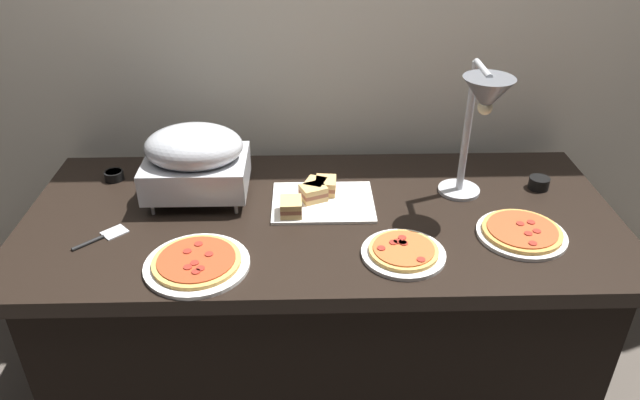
# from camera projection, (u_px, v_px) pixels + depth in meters

# --- Properties ---
(ground_plane) EXTENTS (8.00, 8.00, 0.00)m
(ground_plane) POSITION_uv_depth(u_px,v_px,m) (321.00, 379.00, 2.30)
(ground_plane) COLOR #4C443D
(back_wall) EXTENTS (4.40, 0.04, 2.40)m
(back_wall) POSITION_uv_depth(u_px,v_px,m) (317.00, 34.00, 2.11)
(back_wall) COLOR beige
(back_wall) RESTS_ON ground_plane
(buffet_table) EXTENTS (1.90, 0.84, 0.76)m
(buffet_table) POSITION_uv_depth(u_px,v_px,m) (321.00, 303.00, 2.10)
(buffet_table) COLOR black
(buffet_table) RESTS_ON ground_plane
(chafing_dish) EXTENTS (0.33, 0.26, 0.26)m
(chafing_dish) POSITION_uv_depth(u_px,v_px,m) (195.00, 159.00, 1.92)
(chafing_dish) COLOR #B7BABF
(chafing_dish) RESTS_ON buffet_table
(heat_lamp) EXTENTS (0.15, 0.29, 0.46)m
(heat_lamp) POSITION_uv_depth(u_px,v_px,m) (482.00, 107.00, 1.74)
(heat_lamp) COLOR #B7BABF
(heat_lamp) RESTS_ON buffet_table
(pizza_plate_front) EXTENTS (0.24, 0.24, 0.03)m
(pizza_plate_front) POSITION_uv_depth(u_px,v_px,m) (403.00, 252.00, 1.71)
(pizza_plate_front) COLOR white
(pizza_plate_front) RESTS_ON buffet_table
(pizza_plate_center) EXTENTS (0.27, 0.27, 0.03)m
(pizza_plate_center) POSITION_uv_depth(u_px,v_px,m) (522.00, 233.00, 1.79)
(pizza_plate_center) COLOR white
(pizza_plate_center) RESTS_ON buffet_table
(pizza_plate_raised_stand) EXTENTS (0.30, 0.30, 0.03)m
(pizza_plate_raised_stand) POSITION_uv_depth(u_px,v_px,m) (197.00, 263.00, 1.66)
(pizza_plate_raised_stand) COLOR white
(pizza_plate_raised_stand) RESTS_ON buffet_table
(sandwich_platter) EXTENTS (0.33, 0.26, 0.06)m
(sandwich_platter) POSITION_uv_depth(u_px,v_px,m) (317.00, 197.00, 1.95)
(sandwich_platter) COLOR white
(sandwich_platter) RESTS_ON buffet_table
(sauce_cup_near) EXTENTS (0.07, 0.07, 0.04)m
(sauce_cup_near) POSITION_uv_depth(u_px,v_px,m) (539.00, 183.00, 2.04)
(sauce_cup_near) COLOR black
(sauce_cup_near) RESTS_ON buffet_table
(sauce_cup_far) EXTENTS (0.07, 0.07, 0.03)m
(sauce_cup_far) POSITION_uv_depth(u_px,v_px,m) (114.00, 175.00, 2.09)
(sauce_cup_far) COLOR black
(sauce_cup_far) RESTS_ON buffet_table
(serving_spatula) EXTENTS (0.15, 0.14, 0.01)m
(serving_spatula) POSITION_uv_depth(u_px,v_px,m) (102.00, 237.00, 1.79)
(serving_spatula) COLOR #B7BABF
(serving_spatula) RESTS_ON buffet_table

